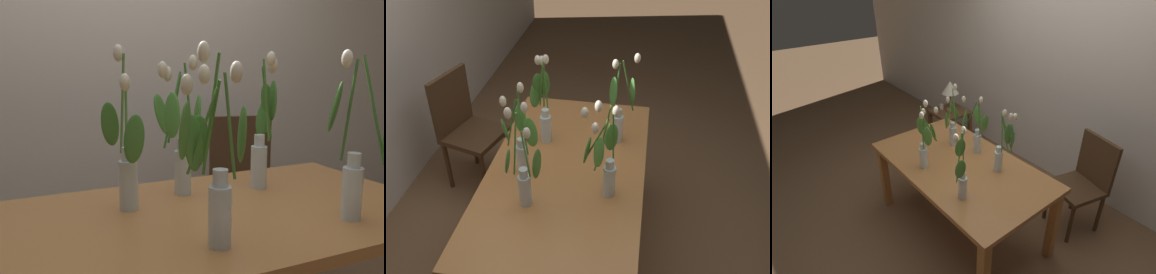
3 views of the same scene
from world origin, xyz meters
The scene contains 12 objects.
ground_plane centered at (0.00, 0.00, 0.00)m, with size 18.00×18.00×0.00m, color brown.
room_wall_rear centered at (0.00, 1.45, 1.35)m, with size 9.00×0.10×2.70m, color silver.
dining_table centered at (0.00, 0.00, 0.65)m, with size 1.60×0.90×0.74m.
tulip_vase_0 centered at (0.30, 0.20, 0.96)m, with size 0.14×0.15×0.57m.
tulip_vase_1 centered at (-0.31, 0.15, 0.92)m, with size 0.14×0.19×0.59m.
tulip_vase_2 centered at (-0.06, 0.24, 0.95)m, with size 0.23×0.22×0.56m.
tulip_vase_3 centered at (0.35, -0.27, 0.94)m, with size 0.24×0.17×0.58m.
tulip_vase_4 centered at (-0.17, -0.23, 0.97)m, with size 0.22×0.20×0.59m.
dining_chair centered at (0.67, 0.92, 0.52)m, with size 0.49×0.49×0.93m.
side_table centered at (-1.27, 0.84, 0.43)m, with size 0.44×0.44×0.55m.
table_lamp centered at (-1.28, 0.86, 0.86)m, with size 0.22×0.22×0.40m.
pillar_candle centered at (-1.37, 0.78, 0.59)m, with size 0.06×0.06×0.07m, color beige.
Camera 3 is at (1.70, -1.35, 2.23)m, focal length 28.51 mm.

